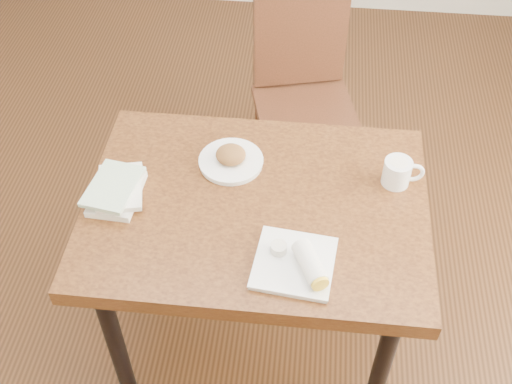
# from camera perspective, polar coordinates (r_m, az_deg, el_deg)

# --- Properties ---
(ground) EXTENTS (4.00, 5.00, 0.01)m
(ground) POSITION_cam_1_polar(r_m,az_deg,el_deg) (2.66, 0.00, -11.99)
(ground) COLOR #472814
(ground) RESTS_ON ground
(table) EXTENTS (1.10, 0.81, 0.75)m
(table) POSITION_cam_1_polar(r_m,az_deg,el_deg) (2.12, 0.00, -2.58)
(table) COLOR brown
(table) RESTS_ON ground
(chair_far) EXTENTS (0.51, 0.51, 0.95)m
(chair_far) POSITION_cam_1_polar(r_m,az_deg,el_deg) (2.83, 4.20, 9.25)
(chair_far) COLOR #4F2616
(chair_far) RESTS_ON ground
(plate_scone) EXTENTS (0.22, 0.22, 0.07)m
(plate_scone) POSITION_cam_1_polar(r_m,az_deg,el_deg) (2.16, -2.24, 2.95)
(plate_scone) COLOR white
(plate_scone) RESTS_ON table
(coffee_mug) EXTENTS (0.14, 0.09, 0.09)m
(coffee_mug) POSITION_cam_1_polar(r_m,az_deg,el_deg) (2.13, 12.54, 1.76)
(coffee_mug) COLOR white
(coffee_mug) RESTS_ON table
(plate_burrito) EXTENTS (0.25, 0.25, 0.08)m
(plate_burrito) POSITION_cam_1_polar(r_m,az_deg,el_deg) (1.87, 3.83, -6.34)
(plate_burrito) COLOR white
(plate_burrito) RESTS_ON table
(book_stack) EXTENTS (0.19, 0.24, 0.06)m
(book_stack) POSITION_cam_1_polar(r_m,az_deg,el_deg) (2.10, -12.28, 0.20)
(book_stack) COLOR white
(book_stack) RESTS_ON table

